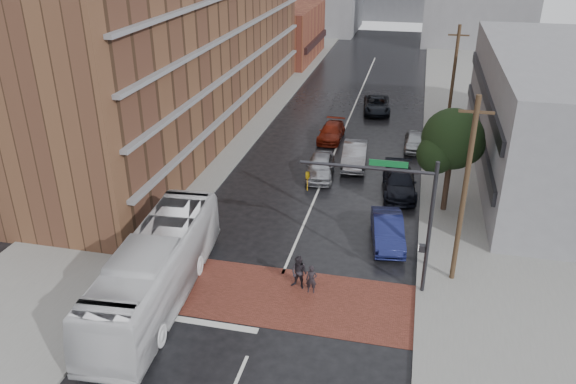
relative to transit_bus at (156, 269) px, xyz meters
The scene contains 20 objects.
ground 5.86m from the transit_bus, 10.30° to the left, with size 160.00×160.00×0.00m, color black.
crosswalk 5.96m from the transit_bus, 15.26° to the left, with size 14.00×5.00×0.02m, color brown.
sidewalk_west 26.74m from the transit_bus, 102.99° to the left, with size 9.00×90.00×0.15m, color gray.
sidewalk_east 31.11m from the transit_bus, 56.82° to the left, with size 9.00×90.00×0.15m, color gray.
storefront_west 55.41m from the transit_bus, 96.74° to the left, with size 8.00×16.00×7.00m, color brown.
building_east 30.54m from the transit_bus, 43.67° to the left, with size 11.00×26.00×9.00m, color gray.
street_tree 19.37m from the transit_bus, 42.92° to the left, with size 4.20×4.10×6.90m.
signal_mast 12.25m from the transit_bus, 17.14° to the left, with size 6.50×0.30×7.20m.
utility_pole_near 15.52m from the transit_bus, 19.27° to the left, with size 1.60×0.26×10.00m.
utility_pole_far 29.00m from the transit_bus, 60.23° to the left, with size 1.60×0.26×10.00m.
transit_bus is the anchor object (origin of this frame).
pedestrian_a 7.71m from the transit_bus, 17.18° to the left, with size 0.56×0.37×1.53m, color black.
pedestrian_b 7.12m from the transit_bus, 20.71° to the left, with size 0.89×0.69×1.83m, color #272227.
car_travel_a 17.41m from the transit_bus, 72.56° to the left, with size 1.94×4.83×1.65m, color #A9ABB1.
car_travel_b 20.74m from the transit_bus, 69.10° to the left, with size 1.81×5.19×1.71m, color #999AA0.
car_travel_c 25.08m from the transit_bus, 79.10° to the left, with size 1.93×4.75×1.38m, color maroon.
suv_travel 34.33m from the transit_bus, 76.74° to the left, with size 2.51×5.43×1.51m, color black.
car_parked_near 13.47m from the transit_bus, 37.22° to the left, with size 1.71×4.91×1.62m, color #161B4E.
car_parked_mid 18.75m from the transit_bus, 53.99° to the left, with size 2.22×5.47×1.59m, color black.
car_parked_far 26.66m from the transit_bus, 63.70° to the left, with size 1.64×4.07×1.39m, color #9EA1A5.
Camera 1 is at (6.00, -21.96, 16.97)m, focal length 35.00 mm.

